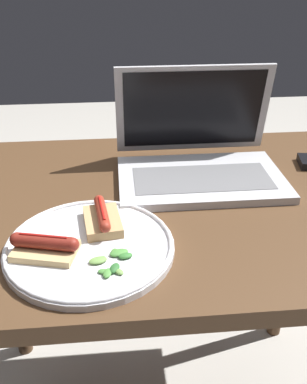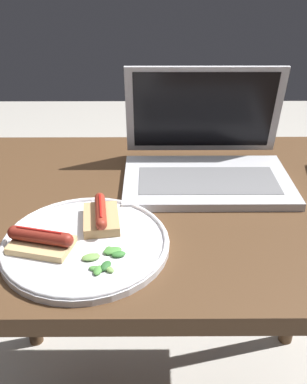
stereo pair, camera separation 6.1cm
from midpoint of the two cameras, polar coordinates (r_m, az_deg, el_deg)
name	(u,v)px [view 2 (the right image)]	position (r m, az deg, el deg)	size (l,w,h in m)	color
desk	(166,233)	(0.96, 3.51, -5.56)	(1.02, 0.68, 0.74)	#4C331E
laptop	(206,160)	(0.99, 8.77, 4.23)	(0.37, 0.27, 0.24)	#B7B7BC
plate	(86,243)	(0.77, -6.76, -6.80)	(0.30, 0.30, 0.02)	silver
sausage_toast_left	(41,240)	(0.75, -12.53, -6.38)	(0.12, 0.09, 0.04)	tan
sausage_toast_middle	(101,216)	(0.80, -4.84, -3.29)	(0.08, 0.11, 0.04)	tan
salad_pile	(105,258)	(0.72, -4.08, -8.90)	(0.08, 0.08, 0.01)	#709E4C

